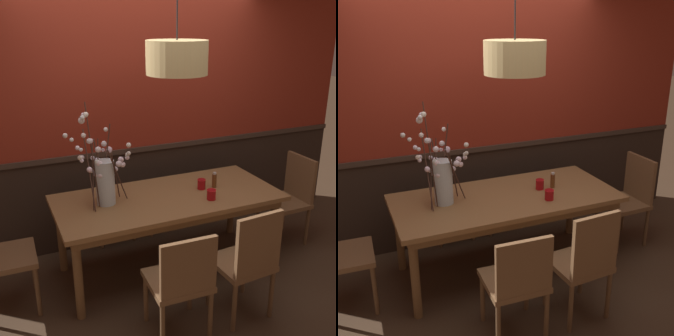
{
  "view_description": "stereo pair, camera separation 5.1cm",
  "coord_description": "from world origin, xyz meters",
  "views": [
    {
      "loc": [
        -1.38,
        -3.12,
        2.24
      ],
      "look_at": [
        0.0,
        0.0,
        1.01
      ],
      "focal_mm": 44.28,
      "sensor_mm": 36.0,
      "label": 1
    },
    {
      "loc": [
        -1.33,
        -3.14,
        2.24
      ],
      "look_at": [
        0.0,
        0.0,
        1.01
      ],
      "focal_mm": 44.28,
      "sensor_mm": 36.0,
      "label": 2
    }
  ],
  "objects": [
    {
      "name": "pendant_lamp",
      "position": [
        0.04,
        -0.07,
        1.96
      ],
      "size": [
        0.5,
        0.5,
        1.01
      ],
      "color": "tan"
    },
    {
      "name": "dining_table",
      "position": [
        0.0,
        0.0,
        0.67
      ],
      "size": [
        2.01,
        0.91,
        0.75
      ],
      "color": "olive",
      "rests_on": "ground"
    },
    {
      "name": "chair_near_side_left",
      "position": [
        -0.28,
        -0.87,
        0.49
      ],
      "size": [
        0.45,
        0.44,
        0.87
      ],
      "color": "brown",
      "rests_on": "ground"
    },
    {
      "name": "chair_head_east_end",
      "position": [
        1.39,
        -0.01,
        0.51
      ],
      "size": [
        0.43,
        0.44,
        0.92
      ],
      "color": "brown",
      "rests_on": "ground"
    },
    {
      "name": "back_wall",
      "position": [
        0.0,
        0.77,
        1.41
      ],
      "size": [
        4.92,
        0.14,
        2.83
      ],
      "color": "#2D2119",
      "rests_on": "ground"
    },
    {
      "name": "chair_far_side_left",
      "position": [
        -0.31,
        0.87,
        0.52
      ],
      "size": [
        0.44,
        0.43,
        0.93
      ],
      "color": "brown",
      "rests_on": "ground"
    },
    {
      "name": "condiment_bottle",
      "position": [
        0.48,
        0.01,
        0.82
      ],
      "size": [
        0.04,
        0.04,
        0.15
      ],
      "color": "brown",
      "rests_on": "dining_table"
    },
    {
      "name": "chair_near_side_right",
      "position": [
        0.28,
        -0.87,
        0.52
      ],
      "size": [
        0.44,
        0.44,
        0.94
      ],
      "color": "brown",
      "rests_on": "ground"
    },
    {
      "name": "candle_holder_nearer_edge",
      "position": [
        0.32,
        -0.22,
        0.79
      ],
      "size": [
        0.08,
        0.08,
        0.09
      ],
      "color": "#9E0F14",
      "rests_on": "dining_table"
    },
    {
      "name": "chair_far_side_right",
      "position": [
        0.25,
        0.88,
        0.54
      ],
      "size": [
        0.48,
        0.43,
        0.97
      ],
      "color": "brown",
      "rests_on": "ground"
    },
    {
      "name": "ground_plane",
      "position": [
        0.0,
        0.0,
        0.0
      ],
      "size": [
        24.0,
        24.0,
        0.0
      ],
      "primitive_type": "plane",
      "color": "#422D1E"
    },
    {
      "name": "vase_with_blossoms",
      "position": [
        -0.56,
        0.07,
        0.98
      ],
      "size": [
        0.53,
        0.34,
        0.87
      ],
      "color": "silver",
      "rests_on": "dining_table"
    },
    {
      "name": "candle_holder_nearer_center",
      "position": [
        0.35,
        0.02,
        0.8
      ],
      "size": [
        0.08,
        0.08,
        0.1
      ],
      "color": "#9E0F14",
      "rests_on": "dining_table"
    }
  ]
}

